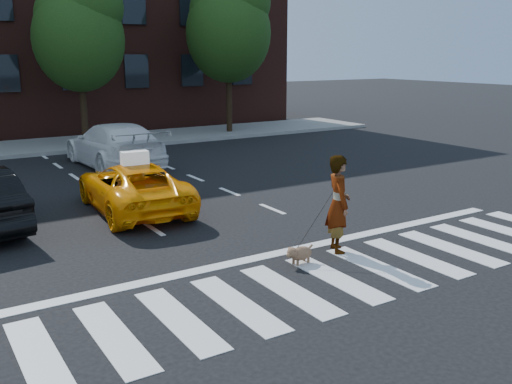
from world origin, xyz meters
TOP-DOWN VIEW (x-y plane):
  - ground at (0.00, 0.00)m, footprint 120.00×120.00m
  - crosswalk at (0.00, 0.00)m, footprint 13.00×2.40m
  - stop_line at (0.00, 1.60)m, footprint 12.00×0.30m
  - sidewalk_far at (0.00, 17.50)m, footprint 30.00×4.00m
  - building at (0.00, 25.00)m, footprint 26.00×10.00m
  - tree_mid at (0.53, 17.00)m, footprint 3.69×3.69m
  - tree_right at (7.53, 17.00)m, footprint 4.00×4.00m
  - taxi at (-1.40, 6.15)m, footprint 2.28×4.49m
  - white_suv at (0.05, 11.90)m, footprint 2.33×5.38m
  - woman at (0.94, 1.10)m, footprint 0.70×0.83m
  - dog at (-0.14, 0.90)m, footprint 0.65×0.30m
  - taxi_sign at (-1.40, 5.95)m, footprint 0.67×0.32m

SIDE VIEW (x-z plane):
  - ground at x=0.00m, z-range 0.00..0.00m
  - crosswalk at x=0.00m, z-range 0.00..0.01m
  - stop_line at x=0.00m, z-range 0.00..0.01m
  - sidewalk_far at x=0.00m, z-range 0.00..0.15m
  - dog at x=-0.14m, z-range 0.03..0.40m
  - taxi at x=-1.40m, z-range 0.00..1.21m
  - white_suv at x=0.05m, z-range 0.00..1.54m
  - woman at x=0.94m, z-range 0.00..1.95m
  - taxi_sign at x=-1.40m, z-range 1.21..1.53m
  - tree_mid at x=0.53m, z-range 1.30..8.40m
  - tree_right at x=7.53m, z-range 1.41..9.11m
  - building at x=0.00m, z-range 0.00..12.00m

